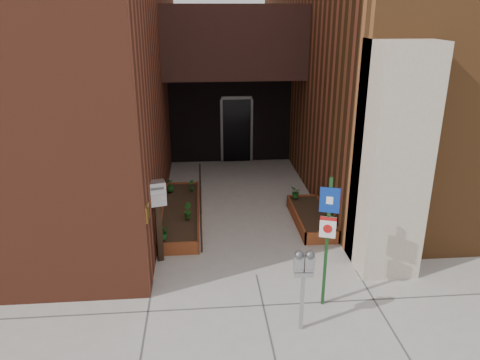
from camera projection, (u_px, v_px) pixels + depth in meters
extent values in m
plane|color=#9E9991|center=(256.00, 275.00, 9.13)|extent=(80.00, 80.00, 0.00)
cube|color=brown|center=(19.00, 4.00, 13.16)|extent=(8.00, 14.60, 10.00)
cube|color=brown|center=(422.00, 4.00, 14.56)|extent=(8.00, 13.70, 10.00)
cube|color=#B7A68C|center=(391.00, 161.00, 8.76)|extent=(1.10, 1.20, 4.40)
cube|color=black|center=(233.00, 41.00, 13.34)|extent=(4.20, 2.00, 2.00)
cube|color=black|center=(230.00, 116.00, 15.52)|extent=(4.00, 0.30, 3.00)
cube|color=black|center=(237.00, 131.00, 15.53)|extent=(0.90, 0.06, 2.10)
cube|color=#B79338|center=(147.00, 213.00, 8.26)|extent=(0.04, 0.30, 0.30)
cube|color=brown|center=(178.00, 249.00, 9.82)|extent=(0.90, 0.04, 0.30)
cube|color=brown|center=(183.00, 187.00, 13.14)|extent=(0.90, 0.04, 0.30)
cube|color=brown|center=(163.00, 214.00, 11.44)|extent=(0.04, 3.60, 0.30)
cube|color=brown|center=(198.00, 213.00, 11.51)|extent=(0.04, 3.60, 0.30)
cube|color=black|center=(181.00, 214.00, 11.48)|extent=(0.82, 3.52, 0.26)
cube|color=brown|center=(323.00, 238.00, 10.26)|extent=(0.80, 0.04, 0.30)
cube|color=brown|center=(302.00, 200.00, 12.28)|extent=(0.80, 0.04, 0.30)
cube|color=brown|center=(296.00, 218.00, 11.24)|extent=(0.04, 2.20, 0.30)
cube|color=brown|center=(327.00, 217.00, 11.30)|extent=(0.04, 2.20, 0.30)
cube|color=black|center=(311.00, 218.00, 11.27)|extent=(0.72, 2.12, 0.26)
cylinder|color=black|center=(201.00, 233.00, 9.83)|extent=(0.04, 0.04, 0.90)
cylinder|color=black|center=(200.00, 179.00, 12.91)|extent=(0.04, 0.04, 0.90)
cylinder|color=black|center=(200.00, 186.00, 11.22)|extent=(0.04, 3.30, 0.04)
cube|color=#99999B|center=(302.00, 303.00, 7.45)|extent=(0.06, 0.06, 0.99)
cube|color=#99999B|center=(304.00, 274.00, 7.26)|extent=(0.31, 0.14, 0.08)
cube|color=#99999B|center=(299.00, 264.00, 7.20)|extent=(0.16, 0.11, 0.26)
sphere|color=#59595B|center=(299.00, 255.00, 7.15)|extent=(0.15, 0.15, 0.15)
cube|color=white|center=(299.00, 264.00, 7.14)|extent=(0.09, 0.01, 0.05)
cube|color=#B21414|center=(299.00, 269.00, 7.17)|extent=(0.09, 0.01, 0.03)
cube|color=#99999B|center=(310.00, 264.00, 7.20)|extent=(0.16, 0.11, 0.26)
sphere|color=#59595B|center=(310.00, 255.00, 7.15)|extent=(0.15, 0.15, 0.15)
cube|color=white|center=(310.00, 264.00, 7.15)|extent=(0.09, 0.01, 0.05)
cube|color=#B21414|center=(310.00, 269.00, 7.17)|extent=(0.09, 0.01, 0.03)
cube|color=#163E1A|center=(327.00, 244.00, 7.85)|extent=(0.07, 0.07, 2.37)
cube|color=navy|center=(330.00, 200.00, 7.54)|extent=(0.31, 0.13, 0.43)
cube|color=white|center=(330.00, 200.00, 7.53)|extent=(0.11, 0.05, 0.13)
cube|color=white|center=(328.00, 227.00, 7.70)|extent=(0.26, 0.11, 0.38)
cube|color=#B21414|center=(328.00, 219.00, 7.65)|extent=(0.26, 0.10, 0.06)
cylinder|color=#B21414|center=(328.00, 229.00, 7.70)|extent=(0.15, 0.06, 0.15)
cube|color=black|center=(159.00, 232.00, 9.47)|extent=(0.14, 0.14, 1.26)
cube|color=#B6B6B8|center=(157.00, 193.00, 9.17)|extent=(0.40, 0.33, 0.48)
cube|color=#59595B|center=(157.00, 189.00, 9.01)|extent=(0.25, 0.07, 0.05)
cube|color=white|center=(158.00, 198.00, 9.08)|extent=(0.27, 0.08, 0.11)
imported|color=#1B601E|center=(163.00, 232.00, 9.85)|extent=(0.32, 0.32, 0.33)
imported|color=#225E1B|center=(187.00, 211.00, 10.82)|extent=(0.27, 0.27, 0.38)
imported|color=#164F16|center=(170.00, 185.00, 12.39)|extent=(0.24, 0.24, 0.34)
imported|color=#1B5F1C|center=(191.00, 185.00, 12.43)|extent=(0.23, 0.23, 0.32)
imported|color=#1B611C|center=(332.00, 222.00, 10.34)|extent=(0.21, 0.21, 0.31)
imported|color=#184E16|center=(328.00, 215.00, 10.70)|extent=(0.16, 0.16, 0.31)
imported|color=#19591C|center=(296.00, 192.00, 11.99)|extent=(0.34, 0.34, 0.30)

